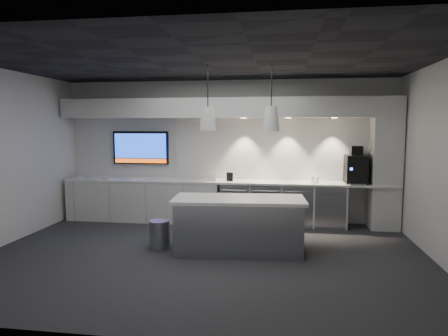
% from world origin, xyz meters
% --- Properties ---
extents(floor, '(7.00, 7.00, 0.00)m').
position_xyz_m(floor, '(0.00, 0.00, 0.00)').
color(floor, '#29292C').
rests_on(floor, ground).
extents(ceiling, '(7.00, 7.00, 0.00)m').
position_xyz_m(ceiling, '(0.00, 0.00, 3.00)').
color(ceiling, black).
rests_on(ceiling, wall_back).
extents(wall_back, '(7.00, 0.00, 7.00)m').
position_xyz_m(wall_back, '(0.00, 2.50, 1.50)').
color(wall_back, silver).
rests_on(wall_back, floor).
extents(wall_front, '(7.00, 0.00, 7.00)m').
position_xyz_m(wall_front, '(0.00, -2.50, 1.50)').
color(wall_front, silver).
rests_on(wall_front, floor).
extents(wall_right, '(0.00, 7.00, 7.00)m').
position_xyz_m(wall_right, '(3.50, 0.00, 1.50)').
color(wall_right, silver).
rests_on(wall_right, floor).
extents(back_counter, '(6.80, 0.65, 0.04)m').
position_xyz_m(back_counter, '(0.00, 2.17, 0.88)').
color(back_counter, white).
rests_on(back_counter, left_base_cabinets).
extents(left_base_cabinets, '(3.30, 0.63, 0.86)m').
position_xyz_m(left_base_cabinets, '(-1.75, 2.17, 0.43)').
color(left_base_cabinets, silver).
rests_on(left_base_cabinets, floor).
extents(fridge_unit_a, '(0.60, 0.61, 0.85)m').
position_xyz_m(fridge_unit_a, '(0.25, 2.17, 0.42)').
color(fridge_unit_a, gray).
rests_on(fridge_unit_a, floor).
extents(fridge_unit_b, '(0.60, 0.61, 0.85)m').
position_xyz_m(fridge_unit_b, '(0.88, 2.17, 0.42)').
color(fridge_unit_b, gray).
rests_on(fridge_unit_b, floor).
extents(fridge_unit_c, '(0.60, 0.61, 0.85)m').
position_xyz_m(fridge_unit_c, '(1.51, 2.17, 0.42)').
color(fridge_unit_c, gray).
rests_on(fridge_unit_c, floor).
extents(fridge_unit_d, '(0.60, 0.61, 0.85)m').
position_xyz_m(fridge_unit_d, '(2.14, 2.17, 0.42)').
color(fridge_unit_d, gray).
rests_on(fridge_unit_d, floor).
extents(backsplash, '(4.60, 0.03, 1.30)m').
position_xyz_m(backsplash, '(1.20, 2.48, 1.55)').
color(backsplash, silver).
rests_on(backsplash, wall_back).
extents(soffit, '(6.90, 0.60, 0.40)m').
position_xyz_m(soffit, '(0.00, 2.20, 2.40)').
color(soffit, silver).
rests_on(soffit, wall_back).
extents(column, '(0.55, 0.55, 2.60)m').
position_xyz_m(column, '(3.20, 2.20, 1.30)').
color(column, silver).
rests_on(column, floor).
extents(wall_tv, '(1.25, 0.07, 0.72)m').
position_xyz_m(wall_tv, '(-1.90, 2.45, 1.56)').
color(wall_tv, black).
rests_on(wall_tv, wall_back).
extents(island, '(2.16, 1.05, 0.89)m').
position_xyz_m(island, '(0.51, 0.29, 0.45)').
color(island, gray).
rests_on(island, floor).
extents(bin, '(0.43, 0.43, 0.48)m').
position_xyz_m(bin, '(-0.81, 0.27, 0.24)').
color(bin, gray).
rests_on(bin, floor).
extents(coffee_machine, '(0.41, 0.58, 0.74)m').
position_xyz_m(coffee_machine, '(2.65, 2.20, 1.20)').
color(coffee_machine, black).
rests_on(coffee_machine, back_counter).
extents(sign_black, '(0.14, 0.06, 0.18)m').
position_xyz_m(sign_black, '(0.13, 2.13, 0.99)').
color(sign_black, black).
rests_on(sign_black, back_counter).
extents(sign_white, '(0.18, 0.07, 0.14)m').
position_xyz_m(sign_white, '(-0.25, 2.10, 0.97)').
color(sign_white, white).
rests_on(sign_white, back_counter).
extents(cup_cluster, '(0.16, 0.16, 0.14)m').
position_xyz_m(cup_cluster, '(1.85, 2.13, 0.97)').
color(cup_cluster, white).
rests_on(cup_cluster, back_counter).
extents(tray_a, '(0.18, 0.18, 0.02)m').
position_xyz_m(tray_a, '(-2.95, 2.14, 0.91)').
color(tray_a, '#B4B4B4').
rests_on(tray_a, back_counter).
extents(tray_b, '(0.16, 0.16, 0.02)m').
position_xyz_m(tray_b, '(-2.55, 2.09, 0.91)').
color(tray_b, '#B4B4B4').
rests_on(tray_b, back_counter).
extents(tray_c, '(0.18, 0.18, 0.02)m').
position_xyz_m(tray_c, '(-2.04, 2.09, 0.91)').
color(tray_c, '#B4B4B4').
rests_on(tray_c, back_counter).
extents(tray_d, '(0.20, 0.20, 0.02)m').
position_xyz_m(tray_d, '(-1.59, 2.11, 0.91)').
color(tray_d, '#B4B4B4').
rests_on(tray_d, back_counter).
extents(pendant_left, '(0.27, 0.27, 1.08)m').
position_xyz_m(pendant_left, '(0.01, 0.29, 2.15)').
color(pendant_left, silver).
rests_on(pendant_left, ceiling).
extents(pendant_right, '(0.27, 0.27, 1.08)m').
position_xyz_m(pendant_right, '(1.01, 0.29, 2.15)').
color(pendant_right, silver).
rests_on(pendant_right, ceiling).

